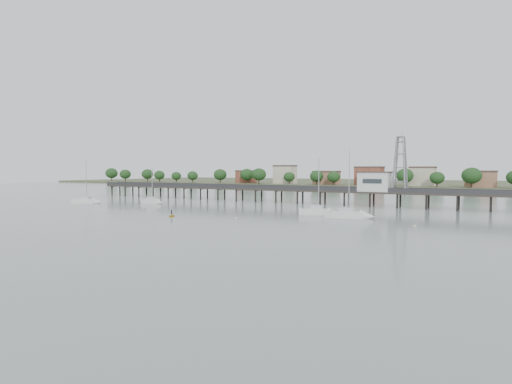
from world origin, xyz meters
TOP-DOWN VIEW (x-y plane):
  - ground_plane at (0.00, 0.00)m, footprint 500.00×500.00m
  - pier at (0.00, 60.00)m, footprint 150.00×5.00m
  - pier_building at (25.00, 60.00)m, footprint 8.40×5.40m
  - lattice_tower at (31.50, 60.00)m, footprint 3.20×3.20m
  - sailboat_a at (-49.09, 28.89)m, footprint 8.38×5.45m
  - sailboat_b at (-32.13, 37.38)m, footprint 6.54×2.17m
  - sailboat_d at (28.65, 30.37)m, footprint 9.15×4.05m
  - sailboat_c at (20.76, 33.21)m, footprint 8.09×4.34m
  - white_tender at (-40.92, 44.54)m, footprint 3.34×2.13m
  - yellow_dinghy at (-5.27, 14.35)m, footprint 1.74×1.26m
  - dinghy_occupant at (-5.27, 14.35)m, footprint 0.54×1.29m
  - mooring_buoys at (9.88, 29.66)m, footprint 71.92×22.78m
  - far_shore at (0.36, 239.58)m, footprint 500.00×170.00m

SIDE VIEW (x-z plane):
  - ground_plane at x=0.00m, z-range 0.00..0.00m
  - yellow_dinghy at x=-5.27m, z-range -1.20..1.20m
  - dinghy_occupant at x=-5.27m, z-range -0.15..0.15m
  - mooring_buoys at x=9.88m, z-range -0.12..0.28m
  - white_tender at x=-40.92m, z-range -0.23..0.98m
  - sailboat_d at x=28.65m, z-range -6.63..7.90m
  - sailboat_a at x=-49.09m, z-range -6.07..7.35m
  - sailboat_c at x=20.76m, z-range -5.79..7.08m
  - sailboat_b at x=-32.13m, z-range -4.77..6.08m
  - far_shore at x=0.36m, z-range -4.25..6.15m
  - pier at x=0.00m, z-range 1.04..6.54m
  - pier_building at x=25.00m, z-range 4.02..9.32m
  - lattice_tower at x=31.50m, z-range 3.35..18.85m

